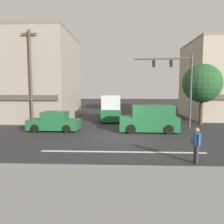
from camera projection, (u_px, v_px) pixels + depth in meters
The scene contains 11 objects.
ground_plane at pixel (122, 138), 15.34m from camera, with size 120.00×120.00×0.00m, color #2B2B2D.
lane_marking_stripe at pixel (123, 152), 11.86m from camera, with size 9.00×0.24×0.01m, color silver.
sidewalk_curb at pixel (124, 195), 6.89m from camera, with size 40.00×5.00×0.16m, color gray.
building_left_block at pixel (13, 77), 25.04m from camera, with size 13.81×9.65×9.54m.
street_tree at pixel (202, 83), 20.35m from camera, with size 3.61×3.61×5.73m.
utility_pole_near_left at pixel (31, 77), 19.96m from camera, with size 1.40×0.22×8.75m.
traffic_light_mast at pixel (179, 80), 18.44m from camera, with size 4.88×0.50×6.20m.
van_approaching_near at pixel (150, 119), 17.39m from camera, with size 4.63×2.09×2.11m.
sedan_crossing_center at pixel (54, 122), 17.82m from camera, with size 4.14×1.95×1.58m.
box_truck_waiting_far at pixel (111, 109), 23.71m from camera, with size 2.46×5.70×2.75m.
pedestrian_foreground_with_bag at pixel (196, 143), 9.97m from camera, with size 0.29×0.68×1.67m.
Camera 1 is at (-0.09, -15.08, 3.42)m, focal length 35.00 mm.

